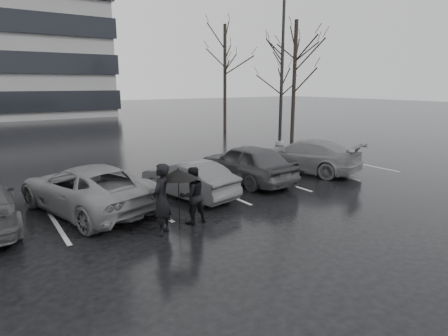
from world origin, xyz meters
name	(u,v)px	position (x,y,z in m)	size (l,w,h in m)	color
ground	(236,208)	(0.00, 0.00, 0.00)	(160.00, 160.00, 0.00)	black
car_main	(246,163)	(2.27, 2.48, 0.77)	(1.81, 4.51, 1.54)	black
car_west_a	(188,179)	(-0.66, 1.95, 0.63)	(1.34, 3.84, 1.26)	#2C2C2E
car_west_b	(87,188)	(-3.93, 2.44, 0.72)	(2.39, 5.18, 1.44)	#515154
car_east	(304,156)	(5.48, 2.48, 0.72)	(2.02, 4.97, 1.44)	#515154
pedestrian_left	(161,199)	(-2.81, -0.58, 0.94)	(0.69, 0.45, 1.89)	black
pedestrian_right	(192,195)	(-1.76, -0.33, 0.81)	(0.79, 0.61, 1.62)	black
umbrella	(178,174)	(-2.30, -0.58, 1.56)	(1.01, 1.01, 1.71)	black
lamp_post	(282,70)	(9.81, 8.86, 4.68)	(0.56, 0.56, 10.22)	gray
stall_stripes	(178,194)	(-0.80, 2.50, 0.00)	(19.72, 5.00, 0.00)	#B6B6B8
tree_east	(294,82)	(12.00, 10.00, 4.00)	(0.26, 0.26, 8.00)	black
tree_ne	(281,88)	(14.50, 14.00, 3.50)	(0.26, 0.26, 7.00)	black
tree_north	(225,79)	(11.00, 17.00, 4.25)	(0.26, 0.26, 8.50)	black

